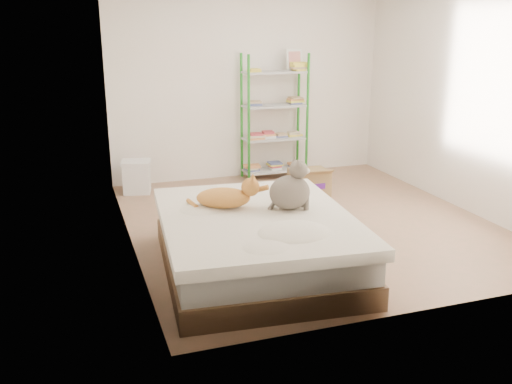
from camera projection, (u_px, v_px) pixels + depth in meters
name	position (u px, v px, depth m)	size (l,w,h in m)	color
room	(311.00, 103.00, 5.86)	(3.81, 4.21, 2.61)	#A6765C
bed	(256.00, 242.00, 4.98)	(1.78, 2.14, 0.51)	brown
orange_cat	(223.00, 195.00, 5.06)	(0.57, 0.31, 0.23)	gold
grey_cat	(290.00, 185.00, 4.99)	(0.33, 0.39, 0.44)	gray
shelf_unit	(275.00, 122.00, 7.80)	(0.88, 0.36, 1.74)	#258925
cardboard_box	(309.00, 182.00, 7.16)	(0.47, 0.45, 0.37)	#947A4E
white_bin	(137.00, 177.00, 7.23)	(0.42, 0.38, 0.42)	white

